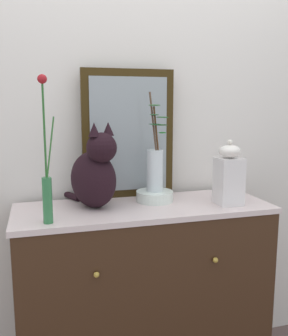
{
  "coord_description": "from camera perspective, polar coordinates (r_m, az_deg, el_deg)",
  "views": [
    {
      "loc": [
        -0.47,
        -1.66,
        1.42
      ],
      "look_at": [
        0.0,
        0.0,
        1.13
      ],
      "focal_mm": 40.39,
      "sensor_mm": 36.0,
      "label": 1
    }
  ],
  "objects": [
    {
      "name": "cat_sitting",
      "position": [
        1.74,
        -7.51,
        -0.87
      ],
      "size": [
        0.3,
        0.47,
        0.4
      ],
      "color": "black",
      "rests_on": "sideboard"
    },
    {
      "name": "vase_slim_green",
      "position": [
        1.54,
        -14.48,
        -1.69
      ],
      "size": [
        0.06,
        0.04,
        0.58
      ],
      "color": "#307140",
      "rests_on": "sideboard"
    },
    {
      "name": "vase_glass_clear",
      "position": [
        1.83,
        1.67,
        0.29
      ],
      "size": [
        0.11,
        0.13,
        0.48
      ],
      "color": "silver",
      "rests_on": "bowl_porcelain"
    },
    {
      "name": "mirror_leaning",
      "position": [
        1.91,
        -2.35,
        5.12
      ],
      "size": [
        0.47,
        0.03,
        0.64
      ],
      "color": "#32230C",
      "rests_on": "sideboard"
    },
    {
      "name": "wall_back",
      "position": [
        2.01,
        -2.31,
        6.17
      ],
      "size": [
        4.4,
        0.08,
        2.6
      ],
      "primitive_type": "cube",
      "color": "silver",
      "rests_on": "ground_plane"
    },
    {
      "name": "sideboard",
      "position": [
        1.97,
        0.0,
        -19.14
      ],
      "size": [
        1.2,
        0.46,
        0.95
      ],
      "color": "#382113",
      "rests_on": "ground_plane"
    },
    {
      "name": "jar_lidded_porcelain",
      "position": [
        1.83,
        12.69,
        -1.12
      ],
      "size": [
        0.11,
        0.11,
        0.31
      ],
      "color": "white",
      "rests_on": "sideboard"
    },
    {
      "name": "bowl_porcelain",
      "position": [
        1.86,
        1.62,
        -4.26
      ],
      "size": [
        0.18,
        0.18,
        0.05
      ],
      "primitive_type": "cylinder",
      "color": "white",
      "rests_on": "sideboard"
    }
  ]
}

